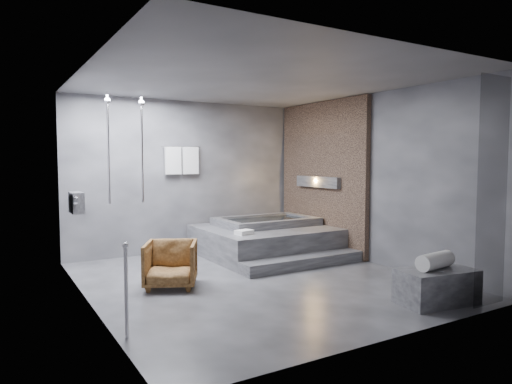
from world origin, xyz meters
TOP-DOWN VIEW (x-y plane):
  - room at (0.40, 0.24)m, footprint 5.00×5.04m
  - tub_deck at (1.05, 1.45)m, footprint 2.20×2.00m
  - tub_step at (1.05, 0.27)m, footprint 2.20×0.36m
  - concrete_bench at (1.31, -2.01)m, footprint 0.98×0.64m
  - driftwood_chair at (-1.17, 0.28)m, footprint 0.91×0.92m
  - rolled_towel at (1.31, -1.98)m, footprint 0.57×0.26m
  - deck_towel at (0.32, 0.92)m, footprint 0.31×0.26m

SIDE VIEW (x-z plane):
  - tub_step at x=1.05m, z-range 0.00..0.18m
  - concrete_bench at x=1.31m, z-range 0.00..0.41m
  - tub_deck at x=1.05m, z-range 0.00..0.50m
  - driftwood_chair at x=-1.17m, z-range 0.00..0.62m
  - rolled_towel at x=1.31m, z-range 0.41..0.61m
  - deck_towel at x=0.32m, z-range 0.50..0.57m
  - room at x=0.40m, z-range 0.32..3.14m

